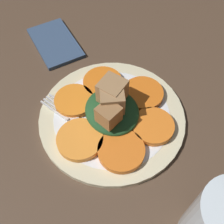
{
  "coord_description": "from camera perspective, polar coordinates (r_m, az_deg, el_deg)",
  "views": [
    {
      "loc": [
        23.88,
        -12.96,
        44.02
      ],
      "look_at": [
        0.0,
        0.0,
        4.1
      ],
      "focal_mm": 45.0,
      "sensor_mm": 36.0,
      "label": 1
    }
  ],
  "objects": [
    {
      "name": "table_slab",
      "position": [
        0.51,
        -0.0,
        -1.96
      ],
      "size": [
        120.0,
        120.0,
        2.0
      ],
      "primitive_type": "cube",
      "color": "#4C3828",
      "rests_on": "ground"
    },
    {
      "name": "carrot_slice_3",
      "position": [
        0.48,
        8.32,
        -2.87
      ],
      "size": [
        7.16,
        7.16,
        1.12
      ],
      "primitive_type": "cylinder",
      "color": "orange",
      "rests_on": "plate"
    },
    {
      "name": "carrot_slice_5",
      "position": [
        0.53,
        -1.89,
        5.97
      ],
      "size": [
        7.34,
        7.34,
        1.12
      ],
      "primitive_type": "cylinder",
      "color": "orange",
      "rests_on": "plate"
    },
    {
      "name": "plate",
      "position": [
        0.5,
        -0.0,
        -1.03
      ],
      "size": [
        25.61,
        25.61,
        1.05
      ],
      "color": "beige",
      "rests_on": "table_slab"
    },
    {
      "name": "fork",
      "position": [
        0.48,
        -6.04,
        -2.46
      ],
      "size": [
        18.18,
        9.13,
        0.4
      ],
      "rotation": [
        0.0,
        0.0,
        0.41
      ],
      "color": "silver",
      "rests_on": "plate"
    },
    {
      "name": "carrot_slice_4",
      "position": [
        0.52,
        6.27,
        3.74
      ],
      "size": [
        7.47,
        7.47,
        1.12
      ],
      "primitive_type": "cylinder",
      "color": "orange",
      "rests_on": "plate"
    },
    {
      "name": "napkin",
      "position": [
        0.64,
        -11.47,
        13.63
      ],
      "size": [
        13.55,
        8.13,
        0.8
      ],
      "color": "#334766",
      "rests_on": "table_slab"
    },
    {
      "name": "carrot_slice_1",
      "position": [
        0.46,
        -6.52,
        -5.57
      ],
      "size": [
        7.69,
        7.69,
        1.12
      ],
      "primitive_type": "cylinder",
      "color": "orange",
      "rests_on": "plate"
    },
    {
      "name": "carrot_slice_0",
      "position": [
        0.51,
        -7.7,
        2.28
      ],
      "size": [
        7.04,
        7.04,
        1.12
      ],
      "primitive_type": "cylinder",
      "color": "orange",
      "rests_on": "plate"
    },
    {
      "name": "carrot_slice_2",
      "position": [
        0.45,
        1.88,
        -7.83
      ],
      "size": [
        7.61,
        7.61,
        1.12
      ],
      "primitive_type": "cylinder",
      "color": "orange",
      "rests_on": "plate"
    },
    {
      "name": "center_pile",
      "position": [
        0.47,
        -0.09,
        1.11
      ],
      "size": [
        10.07,
        9.07,
        6.66
      ],
      "color": "#1E4723",
      "rests_on": "plate"
    }
  ]
}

